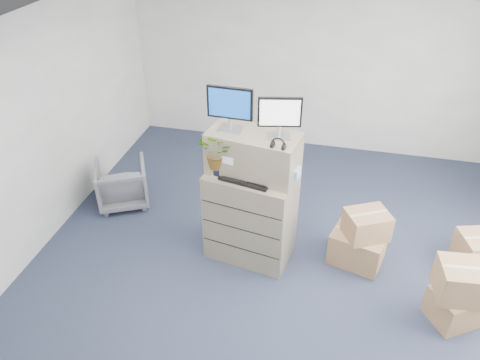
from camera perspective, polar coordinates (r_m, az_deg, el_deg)
name	(u,v)px	position (r m, az deg, el deg)	size (l,w,h in m)	color
ground	(274,286)	(5.59, 4.14, -12.77)	(7.00, 7.00, 0.00)	#283148
wall_back	(315,67)	(7.82, 9.15, 13.46)	(6.00, 0.02, 2.80)	beige
filing_cabinet_lower	(251,216)	(5.61, 1.30, -4.39)	(1.00, 0.61, 1.17)	gray
filing_cabinet_upper	(253,154)	(5.19, 1.65, 3.23)	(1.00, 0.50, 0.50)	gray
monitor_left	(230,106)	(5.02, -1.24, 8.96)	(0.50, 0.20, 0.50)	#99999E
monitor_right	(280,115)	(4.90, 4.85, 7.86)	(0.46, 0.22, 0.45)	#99999E
headphones	(278,144)	(4.79, 4.69, 4.38)	(0.15, 0.15, 0.02)	black
keyboard	(246,179)	(5.17, 0.71, 0.07)	(0.58, 0.24, 0.03)	black
mouse	(271,186)	(5.08, 3.76, -0.69)	(0.10, 0.06, 0.03)	silver
water_bottle	(258,163)	(5.20, 2.19, 2.05)	(0.09, 0.09, 0.30)	#9B9EA3
phone_dock	(251,168)	(5.30, 1.33, 1.44)	(0.08, 0.07, 0.16)	silver
external_drive	(282,176)	(5.23, 5.19, 0.54)	(0.22, 0.16, 0.07)	black
tissue_box	(286,171)	(5.15, 5.64, 1.15)	(0.30, 0.15, 0.11)	#43A2E6
potted_plant	(219,155)	(5.18, -2.60, 3.01)	(0.51, 0.54, 0.42)	#A9BF9A
office_chair	(122,182)	(6.84, -14.21, -0.21)	(0.68, 0.64, 0.70)	slate
cardboard_boxes	(429,260)	(5.83, 22.05, -9.03)	(2.24, 1.51, 0.75)	olive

